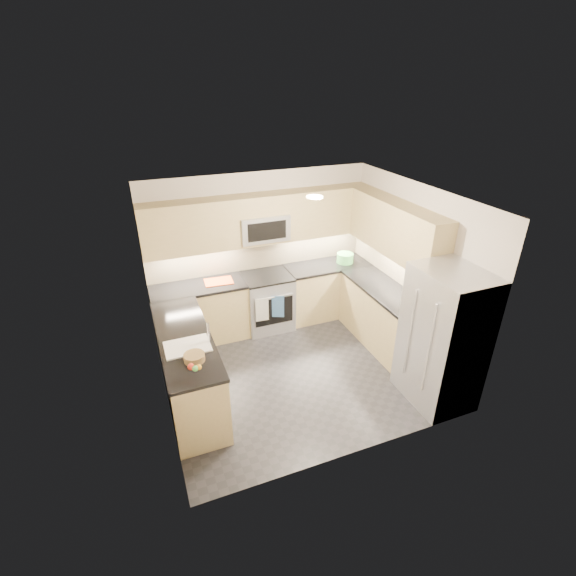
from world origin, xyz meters
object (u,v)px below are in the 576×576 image
at_px(cutting_board, 219,281).
at_px(gas_range, 267,302).
at_px(refrigerator, 443,338).
at_px(utensil_bowl, 345,258).
at_px(fruit_basket, 194,357).
at_px(microwave, 263,227).

bearing_deg(cutting_board, gas_range, -3.23).
relative_size(gas_range, cutting_board, 2.15).
height_order(refrigerator, utensil_bowl, refrigerator).
xyz_separation_m(refrigerator, fruit_basket, (-2.92, 0.61, 0.08)).
bearing_deg(gas_range, utensil_bowl, -0.28).
bearing_deg(refrigerator, cutting_board, 131.90).
xyz_separation_m(utensil_bowl, cutting_board, (-2.16, 0.05, -0.07)).
height_order(microwave, utensil_bowl, microwave).
xyz_separation_m(cutting_board, fruit_basket, (-0.70, -1.85, 0.04)).
bearing_deg(utensil_bowl, microwave, 174.62).
bearing_deg(fruit_basket, cutting_board, 69.22).
xyz_separation_m(utensil_bowl, fruit_basket, (-2.87, -1.80, -0.04)).
xyz_separation_m(microwave, refrigerator, (1.45, -2.55, -0.80)).
bearing_deg(gas_range, cutting_board, 176.77).
bearing_deg(refrigerator, utensil_bowl, 91.19).
xyz_separation_m(refrigerator, cutting_board, (-2.21, 2.47, 0.05)).
height_order(gas_range, refrigerator, refrigerator).
distance_m(gas_range, refrigerator, 2.86).
bearing_deg(fruit_basket, refrigerator, -11.88).
bearing_deg(fruit_basket, microwave, 52.83).
xyz_separation_m(microwave, cutting_board, (-0.76, -0.08, -0.75)).
xyz_separation_m(gas_range, cutting_board, (-0.76, 0.04, 0.49)).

